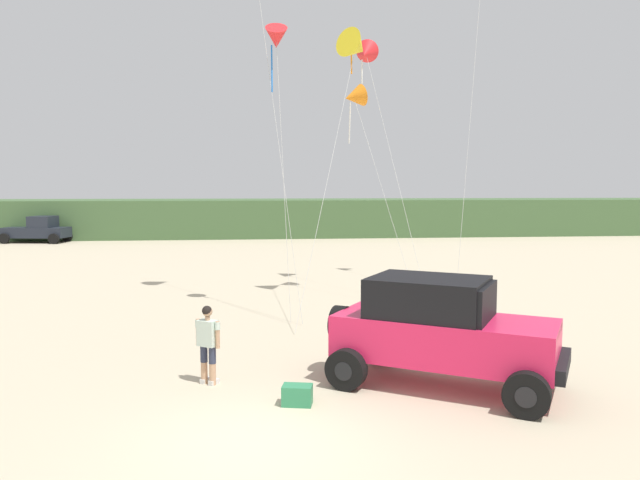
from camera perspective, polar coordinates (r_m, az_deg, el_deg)
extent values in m
plane|color=#C1B293|center=(10.33, -5.60, -18.48)|extent=(220.00, 220.00, 0.00)
cube|color=#426038|center=(52.30, -11.14, 2.09)|extent=(90.00, 8.83, 3.06)
cube|color=#EA2151|center=(12.79, 11.67, -9.14)|extent=(4.71, 3.87, 0.90)
cube|color=#EA2151|center=(12.43, 19.18, -7.98)|extent=(1.82, 2.02, 0.12)
cube|color=black|center=(12.69, 10.20, -5.30)|extent=(2.88, 2.70, 0.80)
cube|color=black|center=(12.45, 15.56, -5.79)|extent=(0.96, 1.48, 0.72)
cube|color=black|center=(12.54, 22.01, -10.97)|extent=(1.12, 1.64, 0.28)
cylinder|color=black|center=(13.48, 1.97, -7.87)|extent=(0.66, 0.82, 0.77)
cylinder|color=black|center=(13.65, 19.97, -11.00)|extent=(0.87, 0.70, 0.84)
cylinder|color=black|center=(13.65, 19.97, -11.00)|extent=(0.49, 0.47, 0.38)
cylinder|color=black|center=(11.69, 18.97, -13.69)|extent=(0.87, 0.70, 0.84)
cylinder|color=black|center=(11.69, 18.97, -13.69)|extent=(0.49, 0.47, 0.38)
cylinder|color=black|center=(14.38, 5.74, -9.90)|extent=(0.87, 0.70, 0.84)
cylinder|color=black|center=(14.38, 5.74, -9.90)|extent=(0.49, 0.47, 0.38)
cylinder|color=black|center=(12.53, 2.49, -12.14)|extent=(0.87, 0.70, 0.84)
cylinder|color=black|center=(12.53, 2.49, -12.14)|extent=(0.49, 0.47, 0.38)
cylinder|color=tan|center=(13.18, -10.90, -12.15)|extent=(0.14, 0.14, 0.49)
cylinder|color=#2D3347|center=(13.07, -10.93, -10.50)|extent=(0.15, 0.15, 0.36)
cube|color=silver|center=(13.27, -10.78, -12.92)|extent=(0.24, 0.28, 0.10)
cylinder|color=tan|center=(13.05, -10.13, -12.32)|extent=(0.14, 0.14, 0.49)
cylinder|color=#2D3347|center=(12.94, -10.16, -10.65)|extent=(0.15, 0.15, 0.36)
cube|color=silver|center=(13.14, -10.01, -13.09)|extent=(0.24, 0.28, 0.10)
cube|color=silver|center=(12.89, -10.58, -8.65)|extent=(0.48, 0.44, 0.54)
cylinder|color=tan|center=(13.05, -11.47, -8.54)|extent=(0.09, 0.09, 0.56)
cylinder|color=silver|center=(13.00, -11.48, -7.72)|extent=(0.11, 0.11, 0.16)
cylinder|color=tan|center=(12.74, -9.67, -8.84)|extent=(0.09, 0.09, 0.56)
cylinder|color=silver|center=(12.69, -9.68, -8.01)|extent=(0.11, 0.11, 0.16)
cylinder|color=tan|center=(12.82, -10.60, -7.30)|extent=(0.10, 0.10, 0.08)
sphere|color=tan|center=(12.79, -10.61, -6.66)|extent=(0.21, 0.21, 0.21)
sphere|color=black|center=(12.77, -10.65, -6.59)|extent=(0.21, 0.21, 0.21)
cube|color=#2D7F51|center=(11.78, -2.17, -14.46)|extent=(0.62, 0.47, 0.38)
cube|color=#1E232D|center=(49.55, -25.28, 0.66)|extent=(4.84, 2.58, 0.76)
cube|color=#1E232D|center=(49.25, -24.75, 1.58)|extent=(1.86, 2.02, 0.84)
cylinder|color=black|center=(49.68, -22.81, 0.31)|extent=(0.79, 0.37, 0.76)
cylinder|color=black|center=(47.80, -23.89, 0.11)|extent=(0.79, 0.37, 0.76)
cylinder|color=black|center=(51.38, -26.54, 0.32)|extent=(0.79, 0.37, 0.76)
cylinder|color=black|center=(49.56, -27.72, 0.12)|extent=(0.79, 0.37, 0.76)
cone|color=red|center=(25.57, 4.35, 17.24)|extent=(1.39, 1.41, 1.33)
cylinder|color=white|center=(25.40, 3.99, 15.62)|extent=(0.05, 0.09, 0.96)
cylinder|color=silver|center=(22.70, 7.07, 6.69)|extent=(1.32, 5.00, 9.49)
cone|color=red|center=(20.58, -4.16, 18.54)|extent=(1.03, 1.23, 1.17)
cylinder|color=blue|center=(20.37, -4.58, 15.87)|extent=(0.05, 0.23, 1.53)
cylinder|color=silver|center=(18.94, -3.49, 6.15)|extent=(0.32, 2.18, 8.89)
cone|color=orange|center=(23.25, 3.22, 13.39)|extent=(1.11, 1.11, 1.14)
cylinder|color=white|center=(23.11, 2.83, 10.99)|extent=(0.05, 0.32, 1.51)
cylinder|color=silver|center=(21.54, 6.13, 4.09)|extent=(1.72, 3.33, 7.46)
cylinder|color=silver|center=(19.91, -4.28, 11.57)|extent=(1.43, 4.24, 12.69)
cone|color=yellow|center=(22.45, 3.40, 17.80)|extent=(1.43, 1.68, 1.50)
cylinder|color=orange|center=(22.30, 2.99, 16.28)|extent=(0.05, 0.14, 0.69)
cylinder|color=silver|center=(19.17, 0.85, 6.37)|extent=(2.55, 5.16, 9.04)
cylinder|color=silver|center=(23.81, 14.21, 13.25)|extent=(2.46, 4.25, 15.08)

